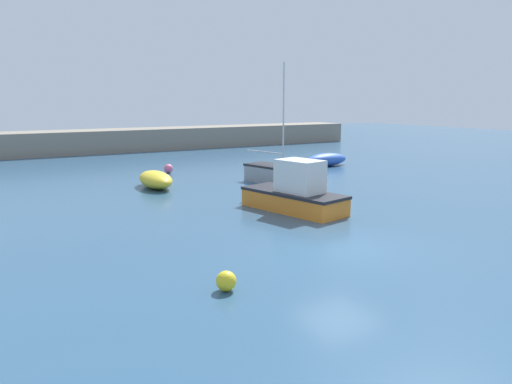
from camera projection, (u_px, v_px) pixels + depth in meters
name	position (u px, v px, depth m)	size (l,w,h in m)	color
ground_plane	(338.00, 250.00, 15.73)	(120.00, 120.00, 0.20)	#2D5170
harbor_breakwater	(93.00, 141.00, 43.22)	(52.39, 3.98, 1.93)	gray
rowboat_white_midwater	(326.00, 160.00, 34.62)	(3.55, 1.57, 0.88)	#2D56B7
open_tender_yellow	(156.00, 180.00, 26.09)	(1.68, 3.42, 0.88)	yellow
sailboat_tall_mast	(283.00, 175.00, 27.16)	(2.49, 5.36, 6.50)	gray
motorboat_grey_hull	(296.00, 193.00, 20.63)	(2.70, 4.93, 2.16)	orange
mooring_buoy_pink	(168.00, 169.00, 31.34)	(0.56, 0.56, 0.56)	#EA668C
mooring_buoy_yellow	(226.00, 281.00, 12.09)	(0.50, 0.50, 0.50)	yellow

